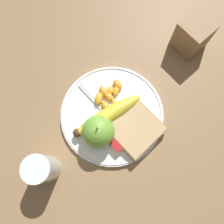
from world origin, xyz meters
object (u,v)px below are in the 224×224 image
Objects in this scene: jam_packet at (117,142)px; bread_slice at (134,127)px; banana at (107,115)px; condiment_caddy at (192,35)px; apple at (98,132)px; fork at (108,115)px; juice_glass at (43,169)px; plate at (112,114)px.

bread_slice is at bearing -90.23° from jam_packet.
condiment_caddy reaches higher than banana.
jam_packet is (-0.05, -0.02, -0.03)m from apple.
fork is (0.00, -0.01, -0.02)m from banana.
condiment_caddy is at bearing -84.72° from apple.
banana is at bearing -20.89° from jam_packet.
jam_packet is (-0.07, -0.17, -0.03)m from juice_glass.
condiment_caddy is (0.02, -0.52, -0.00)m from juice_glass.
juice_glass reaches higher than fork.
bread_slice is (-0.07, -0.23, -0.03)m from juice_glass.
juice_glass is at bearing 89.96° from plate.
plate is 6.39× the size of jam_packet.
condiment_caddy reaches higher than fork.
bread_slice is (-0.07, -0.02, 0.02)m from plate.
apple is 0.10m from bread_slice.
plate is 3.01× the size of condiment_caddy.
condiment_caddy is (0.01, -0.32, 0.03)m from fork.
juice_glass reaches higher than plate.
bread_slice is at bearing -121.32° from apple.
apple is at bearing 22.72° from jam_packet.
fork is (0.02, -0.05, -0.04)m from apple.
condiment_caddy is (0.03, -0.37, -0.01)m from apple.
condiment_caddy is at bearing 90.82° from fork.
apple reaches higher than plate.
jam_packet is at bearing -157.28° from apple.
juice_glass is 0.52× the size of fork.
apple is at bearing -97.05° from juice_glass.
banana reaches higher than fork.
juice_glass reaches higher than banana.
banana is 1.56× the size of bread_slice.
fork is at bearing -70.63° from banana.
plate is at bearing 14.59° from bread_slice.
banana is at bearing -65.37° from apple.
banana is 0.07m from jam_packet.
plate is at bearing -72.76° from apple.
banana reaches higher than bread_slice.
banana is 0.02m from fork.
bread_slice is 0.30m from condiment_caddy.
bread_slice is (-0.05, -0.08, -0.03)m from apple.
bread_slice is at bearing -154.83° from banana.
apple is at bearing 95.28° from condiment_caddy.
apple is 0.06m from jam_packet.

